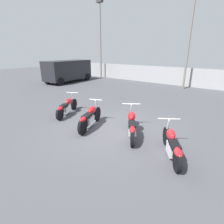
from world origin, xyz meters
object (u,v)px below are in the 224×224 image
(light_pole_left, at_px, (191,28))
(parked_van, at_px, (68,70))
(light_pole_right, at_px, (100,35))
(motorcycle_slot_2, at_px, (132,124))
(motorcycle_slot_3, at_px, (172,145))
(motorcycle_slot_1, at_px, (90,117))
(motorcycle_slot_0, at_px, (67,107))

(light_pole_left, relative_size, parked_van, 1.51)
(light_pole_right, distance_m, parked_van, 5.42)
(motorcycle_slot_2, bearing_deg, motorcycle_slot_3, -50.02)
(motorcycle_slot_1, height_order, motorcycle_slot_2, motorcycle_slot_1)
(motorcycle_slot_1, bearing_deg, light_pole_right, 108.95)
(light_pole_right, relative_size, parked_van, 1.54)
(light_pole_left, bearing_deg, motorcycle_slot_0, -103.16)
(light_pole_left, xyz_separation_m, motorcycle_slot_0, (-2.28, -9.74, -4.10))
(motorcycle_slot_2, height_order, motorcycle_slot_3, motorcycle_slot_2)
(light_pole_right, bearing_deg, motorcycle_slot_0, -55.26)
(light_pole_right, bearing_deg, light_pole_left, -3.40)
(motorcycle_slot_1, xyz_separation_m, motorcycle_slot_2, (1.63, 0.44, -0.00))
(light_pole_right, xyz_separation_m, parked_van, (-0.56, -4.17, -3.42))
(motorcycle_slot_0, bearing_deg, parked_van, 114.61)
(motorcycle_slot_0, xyz_separation_m, motorcycle_slot_2, (3.54, 0.08, 0.04))
(parked_van, bearing_deg, light_pole_left, 12.97)
(motorcycle_slot_1, xyz_separation_m, parked_van, (-9.62, 6.50, 0.72))
(motorcycle_slot_3, bearing_deg, motorcycle_slot_2, 130.85)
(light_pole_left, xyz_separation_m, parked_van, (-9.98, -3.61, -3.34))
(light_pole_right, distance_m, motorcycle_slot_3, 16.82)
(motorcycle_slot_0, distance_m, motorcycle_slot_3, 5.18)
(motorcycle_slot_1, distance_m, parked_van, 11.63)
(motorcycle_slot_1, height_order, motorcycle_slot_3, motorcycle_slot_1)
(light_pole_right, distance_m, motorcycle_slot_1, 14.59)
(light_pole_right, xyz_separation_m, motorcycle_slot_2, (10.69, -10.22, -4.15))
(motorcycle_slot_0, height_order, motorcycle_slot_2, motorcycle_slot_2)
(motorcycle_slot_0, bearing_deg, motorcycle_slot_2, -25.54)
(light_pole_right, height_order, motorcycle_slot_0, light_pole_right)
(motorcycle_slot_1, bearing_deg, motorcycle_slot_0, 147.92)
(motorcycle_slot_2, distance_m, parked_van, 12.79)
(motorcycle_slot_2, bearing_deg, parked_van, 117.10)
(motorcycle_slot_2, relative_size, parked_van, 0.37)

